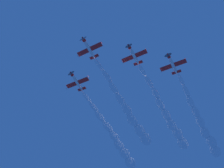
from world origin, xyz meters
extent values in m
ellipsoid|color=silver|center=(1.92, 0.64, 76.26)|extent=(1.35, 6.77, 1.96)
cylinder|color=red|center=(2.02, 3.68, 76.64)|extent=(1.21, 1.06, 1.30)
cone|color=red|center=(2.04, 4.33, 76.72)|extent=(0.58, 0.78, 0.65)
cylinder|color=#3F3F47|center=(2.04, 4.18, 76.70)|extent=(2.63, 0.39, 2.61)
cube|color=red|center=(1.89, 0.46, 76.07)|extent=(8.45, 1.70, 1.48)
ellipsoid|color=silver|center=(-2.23, 0.52, 76.63)|extent=(0.29, 0.94, 0.38)
ellipsoid|color=silver|center=(6.01, 0.39, 75.50)|extent=(0.29, 0.94, 0.38)
cube|color=red|center=(1.83, -2.28, 75.94)|extent=(3.03, 1.01, 0.63)
cube|color=silver|center=(1.89, -2.41, 76.43)|extent=(0.29, 1.24, 1.25)
ellipsoid|color=#1E232D|center=(1.98, 0.88, 76.70)|extent=(0.81, 1.61, 0.92)
ellipsoid|color=silver|center=(-8.84, -8.32, 77.75)|extent=(1.37, 6.77, 1.83)
cylinder|color=red|center=(-8.74, -5.27, 78.06)|extent=(1.22, 1.04, 1.29)
cone|color=red|center=(-8.72, -4.62, 78.13)|extent=(0.58, 0.77, 0.64)
cylinder|color=#3F3F47|center=(-8.73, -4.77, 78.11)|extent=(2.65, 0.33, 2.63)
cube|color=red|center=(-8.87, -8.50, 77.56)|extent=(8.44, 1.70, 1.53)
ellipsoid|color=silver|center=(-12.99, -8.43, 78.17)|extent=(0.29, 0.94, 0.37)
ellipsoid|color=silver|center=(-4.76, -8.58, 76.95)|extent=(0.29, 0.94, 0.37)
cube|color=red|center=(-8.93, -11.24, 77.49)|extent=(3.03, 1.01, 0.64)
cube|color=silver|center=(-8.86, -11.36, 77.98)|extent=(0.31, 1.22, 1.22)
ellipsoid|color=#1E232D|center=(-8.77, -8.06, 78.19)|extent=(0.82, 1.59, 0.89)
ellipsoid|color=silver|center=(11.33, -7.76, 76.17)|extent=(1.37, 6.77, 1.83)
cylinder|color=red|center=(11.43, -4.71, 76.48)|extent=(1.24, 1.04, 1.31)
cone|color=red|center=(11.45, -4.06, 76.54)|extent=(0.59, 0.77, 0.65)
cylinder|color=#3F3F47|center=(11.45, -4.21, 76.53)|extent=(2.70, 0.32, 2.69)
cube|color=red|center=(11.29, -7.95, 75.99)|extent=(8.40, 1.70, 1.78)
ellipsoid|color=silver|center=(7.20, -7.89, 76.72)|extent=(0.30, 0.94, 0.37)
ellipsoid|color=silver|center=(15.39, -8.01, 75.26)|extent=(0.30, 0.94, 0.37)
cube|color=red|center=(11.24, -10.69, 75.93)|extent=(3.01, 1.01, 0.72)
cube|color=silver|center=(11.33, -10.81, 76.42)|extent=(0.34, 1.21, 1.22)
ellipsoid|color=#1E232D|center=(11.41, -7.51, 76.61)|extent=(0.83, 1.59, 0.91)
ellipsoid|color=silver|center=(-18.45, -16.22, 76.55)|extent=(1.34, 6.77, 2.02)
cylinder|color=red|center=(-18.35, -13.18, 76.95)|extent=(1.23, 1.07, 1.33)
cone|color=red|center=(-18.33, -12.53, 77.03)|extent=(0.59, 0.78, 0.66)
cylinder|color=#3F3F47|center=(-18.33, -12.68, 77.01)|extent=(2.69, 0.39, 2.67)
cube|color=red|center=(-18.48, -16.40, 76.36)|extent=(8.40, 1.70, 1.74)
ellipsoid|color=silver|center=(-22.58, -16.36, 77.06)|extent=(0.29, 0.94, 0.39)
ellipsoid|color=silver|center=(-14.38, -16.45, 75.67)|extent=(0.29, 0.94, 0.39)
cube|color=red|center=(-18.54, -19.14, 76.22)|extent=(3.01, 1.01, 0.72)
cube|color=silver|center=(-18.46, -19.27, 76.71)|extent=(0.32, 1.24, 1.25)
ellipsoid|color=#1E232D|center=(-18.37, -15.98, 77.00)|extent=(0.82, 1.61, 0.94)
ellipsoid|color=white|center=(1.76, -5.30, 75.42)|extent=(1.48, 6.07, 2.03)
ellipsoid|color=white|center=(1.30, -9.80, 74.81)|extent=(1.82, 6.12, 2.37)
ellipsoid|color=white|center=(1.37, -14.38, 74.39)|extent=(2.17, 6.18, 2.71)
ellipsoid|color=white|center=(1.22, -19.08, 73.64)|extent=(2.51, 6.23, 3.05)
ellipsoid|color=white|center=(0.97, -23.12, 73.09)|extent=(2.85, 6.29, 3.39)
ellipsoid|color=white|center=(1.22, -27.82, 72.66)|extent=(3.20, 6.35, 3.73)
ellipsoid|color=white|center=(0.71, -32.75, 72.15)|extent=(3.54, 6.40, 4.07)
ellipsoid|color=white|center=(0.34, -36.66, 71.38)|extent=(3.89, 6.46, 4.41)
ellipsoid|color=white|center=(-9.05, -14.13, 77.04)|extent=(1.48, 6.07, 2.03)
ellipsoid|color=white|center=(-9.37, -18.78, 76.35)|extent=(1.82, 6.12, 2.37)
ellipsoid|color=white|center=(-9.65, -23.33, 75.73)|extent=(2.17, 6.18, 2.71)
ellipsoid|color=white|center=(-9.35, -27.87, 75.11)|extent=(2.51, 6.23, 3.05)
ellipsoid|color=white|center=(-9.54, -32.80, 74.72)|extent=(2.85, 6.29, 3.39)
ellipsoid|color=white|center=(-9.67, -36.89, 73.86)|extent=(3.20, 6.35, 3.73)
ellipsoid|color=white|center=(-10.27, -41.30, 73.34)|extent=(3.54, 6.40, 4.07)
ellipsoid|color=white|center=(-10.34, -46.25, 72.98)|extent=(3.89, 6.46, 4.41)
ellipsoid|color=white|center=(11.35, -14.02, 75.46)|extent=(1.48, 6.07, 2.03)
ellipsoid|color=white|center=(10.92, -18.16, 74.67)|extent=(1.82, 6.12, 2.37)
ellipsoid|color=white|center=(10.93, -22.57, 74.35)|extent=(2.17, 6.18, 2.71)
ellipsoid|color=white|center=(10.53, -27.42, 73.81)|extent=(2.51, 6.23, 3.05)
ellipsoid|color=white|center=(10.22, -31.85, 73.09)|extent=(2.85, 6.29, 3.39)
ellipsoid|color=white|center=(10.50, -36.18, 72.64)|extent=(3.20, 6.35, 3.73)
ellipsoid|color=white|center=(10.23, -40.41, 72.07)|extent=(3.54, 6.40, 4.07)
ellipsoid|color=white|center=(10.24, -45.11, 71.36)|extent=(3.89, 6.46, 4.41)
ellipsoid|color=white|center=(-18.89, -22.36, 75.77)|extent=(1.48, 6.07, 2.03)
ellipsoid|color=white|center=(-18.90, -26.81, 75.16)|extent=(1.82, 6.12, 2.37)
ellipsoid|color=white|center=(-18.72, -31.15, 74.58)|extent=(2.17, 6.18, 2.71)
ellipsoid|color=white|center=(-18.91, -35.86, 74.16)|extent=(2.51, 6.23, 3.05)
ellipsoid|color=white|center=(-19.01, -40.15, 73.56)|extent=(2.85, 6.29, 3.39)
ellipsoid|color=white|center=(-19.00, -45.14, 72.98)|extent=(3.20, 6.35, 3.73)
ellipsoid|color=white|center=(-19.79, -49.40, 72.03)|extent=(3.54, 6.40, 4.07)
ellipsoid|color=white|center=(-19.71, -53.84, 71.50)|extent=(3.89, 6.46, 4.41)
camera|label=1|loc=(-20.39, 28.73, 1.58)|focal=43.73mm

